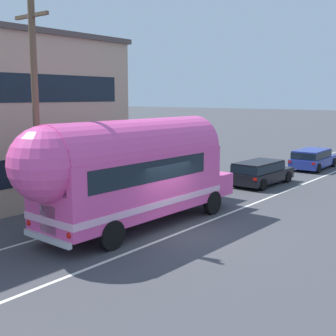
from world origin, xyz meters
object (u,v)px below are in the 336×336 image
Objects in this scene: painted_bus at (128,169)px; car_second at (313,158)px; utility_pole at (36,112)px; car_lead at (260,171)px.

car_second is at bearing 89.59° from painted_bus.
utility_pole is 1.79× the size of car_second.
car_second is (2.47, 20.38, -3.63)m from utility_pole.
utility_pole is at bearing -99.82° from car_lead.
utility_pole is 20.85m from car_second.
utility_pole is at bearing -96.92° from car_second.
car_lead is at bearing -91.68° from car_second.
painted_bus is 2.31× the size of car_lead.
painted_bus is at bearing 43.45° from utility_pole.
utility_pole reaches higher than painted_bus.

